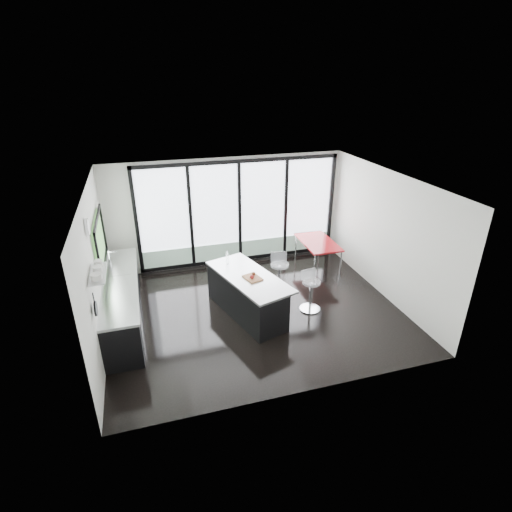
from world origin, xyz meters
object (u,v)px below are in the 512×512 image
object	(u,v)px
bar_stool_near	(311,295)
red_table	(317,255)
bar_stool_far	(279,278)
island	(246,295)

from	to	relation	value
bar_stool_near	red_table	bearing A→B (deg)	53.64
bar_stool_far	red_table	size ratio (longest dim) A/B	0.54
bar_stool_far	bar_stool_near	bearing A→B (deg)	-53.52
island	red_table	xyz separation A→B (m)	(2.32, 1.54, -0.07)
bar_stool_near	red_table	world-z (taller)	red_table
island	bar_stool_near	bearing A→B (deg)	-11.06
island	red_table	size ratio (longest dim) A/B	1.66
bar_stool_near	bar_stool_far	world-z (taller)	bar_stool_far
bar_stool_far	red_table	distance (m)	1.66
island	bar_stool_far	size ratio (longest dim) A/B	3.07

